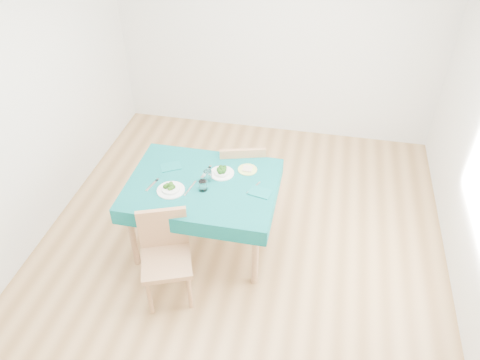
% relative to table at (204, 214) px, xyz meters
% --- Properties ---
extents(room_shell, '(4.02, 4.52, 2.73)m').
position_rel_table_xyz_m(room_shell, '(0.35, -0.00, 0.97)').
color(room_shell, olive).
rests_on(room_shell, ground).
extents(table, '(1.36, 1.03, 0.76)m').
position_rel_table_xyz_m(table, '(0.00, 0.00, 0.00)').
color(table, '#075554').
rests_on(table, ground).
extents(chair_near, '(0.55, 0.58, 1.05)m').
position_rel_table_xyz_m(chair_near, '(-0.14, -0.70, 0.14)').
color(chair_near, '#9A6E48').
rests_on(chair_near, ground).
extents(chair_far, '(0.57, 0.60, 1.13)m').
position_rel_table_xyz_m(chair_far, '(0.23, 0.67, 0.18)').
color(chair_far, '#9A6E48').
rests_on(chair_far, ground).
extents(bowl_near, '(0.25, 0.25, 0.08)m').
position_rel_table_xyz_m(bowl_near, '(-0.25, -0.16, 0.42)').
color(bowl_near, white).
rests_on(bowl_near, table).
extents(bowl_far, '(0.23, 0.23, 0.07)m').
position_rel_table_xyz_m(bowl_far, '(0.14, 0.17, 0.41)').
color(bowl_far, white).
rests_on(bowl_far, table).
extents(fork_near, '(0.07, 0.18, 0.00)m').
position_rel_table_xyz_m(fork_near, '(-0.44, -0.13, 0.38)').
color(fork_near, silver).
rests_on(fork_near, table).
extents(knife_near, '(0.06, 0.23, 0.00)m').
position_rel_table_xyz_m(knife_near, '(-0.09, -0.10, 0.38)').
color(knife_near, silver).
rests_on(knife_near, table).
extents(fork_far, '(0.06, 0.19, 0.00)m').
position_rel_table_xyz_m(fork_far, '(-0.01, 0.16, 0.38)').
color(fork_far, silver).
rests_on(fork_far, table).
extents(knife_far, '(0.10, 0.19, 0.00)m').
position_rel_table_xyz_m(knife_far, '(0.47, 0.03, 0.38)').
color(knife_far, silver).
rests_on(knife_far, table).
extents(napkin_near, '(0.23, 0.21, 0.01)m').
position_rel_table_xyz_m(napkin_near, '(-0.36, 0.17, 0.38)').
color(napkin_near, '#0B5E5C').
rests_on(napkin_near, table).
extents(napkin_far, '(0.22, 0.18, 0.01)m').
position_rel_table_xyz_m(napkin_far, '(0.54, -0.03, 0.38)').
color(napkin_far, '#0B5E5C').
rests_on(napkin_far, table).
extents(tumbler_center, '(0.08, 0.08, 0.10)m').
position_rel_table_xyz_m(tumbler_center, '(0.04, 0.05, 0.43)').
color(tumbler_center, white).
rests_on(tumbler_center, table).
extents(tumbler_side, '(0.08, 0.08, 0.10)m').
position_rel_table_xyz_m(tumbler_side, '(0.03, -0.09, 0.43)').
color(tumbler_side, white).
rests_on(tumbler_side, table).
extents(side_plate, '(0.18, 0.18, 0.01)m').
position_rel_table_xyz_m(side_plate, '(0.37, 0.28, 0.38)').
color(side_plate, '#C2D266').
rests_on(side_plate, table).
extents(bread_slice, '(0.09, 0.09, 0.01)m').
position_rel_table_xyz_m(bread_slice, '(0.37, 0.28, 0.39)').
color(bread_slice, beige).
rests_on(bread_slice, side_plate).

